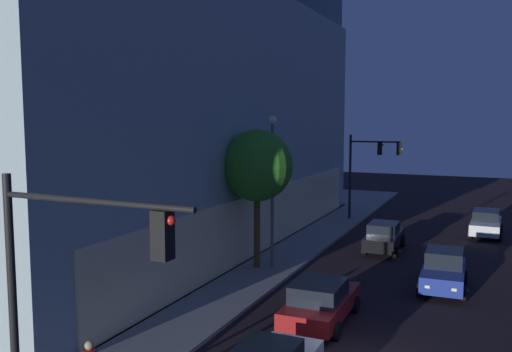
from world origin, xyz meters
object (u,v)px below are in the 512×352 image
object	(u,v)px
street_lamp_sidewalk	(272,172)
car_white	(486,223)
traffic_light_far_corner	(370,161)
car_red	(320,301)
car_black	(384,237)
traffic_light_near_corner	(62,280)
sidewalk_tree	(257,166)
car_blue	(444,270)
modern_building	(85,102)

from	to	relation	value
street_lamp_sidewalk	car_white	size ratio (longest dim) A/B	1.71
traffic_light_far_corner	car_red	xyz separation A→B (m)	(-20.70, -2.59, -3.71)
car_black	car_white	bearing A→B (deg)	-37.82
car_black	car_red	bearing A→B (deg)	179.47
traffic_light_near_corner	car_red	size ratio (longest dim) A/B	1.33
sidewalk_tree	car_blue	bearing A→B (deg)	-86.77
car_white	traffic_light_near_corner	bearing A→B (deg)	165.90
car_black	car_white	distance (m)	8.66
traffic_light_near_corner	sidewalk_tree	distance (m)	16.82
sidewalk_tree	car_black	bearing A→B (deg)	-38.46
modern_building	car_blue	bearing A→B (deg)	-98.26
modern_building	car_red	world-z (taller)	modern_building
car_red	car_blue	xyz separation A→B (m)	(6.11, -3.88, 0.03)
traffic_light_near_corner	car_red	bearing A→B (deg)	-10.81
traffic_light_far_corner	car_blue	bearing A→B (deg)	-156.08
traffic_light_far_corner	traffic_light_near_corner	bearing A→B (deg)	-179.08
traffic_light_far_corner	sidewalk_tree	distance (m)	15.31
car_white	traffic_light_far_corner	bearing A→B (deg)	77.72
street_lamp_sidewalk	car_white	distance (m)	16.83
traffic_light_near_corner	street_lamp_sidewalk	world-z (taller)	street_lamp_sidewalk
traffic_light_far_corner	car_red	bearing A→B (deg)	-172.86
sidewalk_tree	car_blue	xyz separation A→B (m)	(0.50, -8.93, -4.43)
car_blue	car_black	bearing A→B (deg)	32.09
traffic_light_near_corner	sidewalk_tree	world-z (taller)	sidewalk_tree
traffic_light_far_corner	modern_building	bearing A→B (deg)	124.24
street_lamp_sidewalk	car_blue	distance (m)	9.19
traffic_light_near_corner	car_blue	distance (m)	18.40
car_blue	sidewalk_tree	bearing A→B (deg)	93.23
modern_building	traffic_light_near_corner	world-z (taller)	modern_building
street_lamp_sidewalk	sidewalk_tree	distance (m)	0.83
traffic_light_far_corner	car_black	size ratio (longest dim) A/B	1.38
modern_building	car_red	xyz separation A→B (m)	(-9.45, -19.12, -7.88)
car_black	modern_building	bearing A→B (deg)	97.89
sidewalk_tree	car_black	xyz separation A→B (m)	(6.51, -5.17, -4.44)
traffic_light_near_corner	car_black	xyz separation A→B (m)	(23.04, -2.20, -3.58)
traffic_light_near_corner	car_blue	world-z (taller)	traffic_light_near_corner
street_lamp_sidewalk	car_white	bearing A→B (deg)	-36.74
sidewalk_tree	car_blue	distance (m)	9.98
sidewalk_tree	car_blue	world-z (taller)	sidewalk_tree
traffic_light_near_corner	sidewalk_tree	xyz separation A→B (m)	(16.53, 2.97, 0.86)
traffic_light_near_corner	car_black	world-z (taller)	traffic_light_near_corner
sidewalk_tree	car_red	bearing A→B (deg)	-137.96
traffic_light_near_corner	modern_building	bearing A→B (deg)	39.89
modern_building	sidewalk_tree	size ratio (longest dim) A/B	5.05
sidewalk_tree	car_white	world-z (taller)	sidewalk_tree
sidewalk_tree	car_black	distance (m)	9.42
traffic_light_near_corner	car_blue	xyz separation A→B (m)	(17.04, -5.96, -3.57)
traffic_light_near_corner	car_red	distance (m)	11.69
car_black	street_lamp_sidewalk	bearing A→B (deg)	144.47
sidewalk_tree	car_white	distance (m)	17.54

